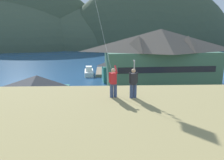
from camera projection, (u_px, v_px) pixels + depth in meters
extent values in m
plane|color=#66604C|center=(117.00, 133.00, 22.92)|extent=(600.00, 600.00, 0.00)
cube|color=gray|center=(115.00, 115.00, 27.78)|extent=(40.00, 20.00, 0.10)
cube|color=navy|center=(107.00, 59.00, 81.37)|extent=(360.00, 84.00, 0.03)
ellipsoid|color=#42513D|center=(2.00, 49.00, 127.49)|extent=(104.38, 57.01, 54.43)
ellipsoid|color=#3D4C38|center=(31.00, 48.00, 134.53)|extent=(92.46, 46.53, 76.15)
ellipsoid|color=#42513D|center=(100.00, 47.00, 136.70)|extent=(146.35, 53.75, 48.91)
ellipsoid|color=#3D4C38|center=(149.00, 48.00, 129.75)|extent=(97.88, 46.44, 76.18)
cube|color=#38604C|center=(159.00, 67.00, 43.85)|extent=(21.91, 10.77, 6.52)
cube|color=black|center=(168.00, 70.00, 39.19)|extent=(18.11, 1.26, 1.10)
pyramid|color=#60564C|center=(161.00, 40.00, 42.66)|extent=(23.25, 11.79, 4.23)
pyramid|color=#60564C|center=(138.00, 44.00, 40.72)|extent=(5.49, 5.49, 2.96)
pyramid|color=#60564C|center=(188.00, 44.00, 41.68)|extent=(5.49, 5.49, 2.96)
cube|color=#338475|center=(38.00, 100.00, 28.76)|extent=(7.60, 5.67, 3.05)
pyramid|color=#47474C|center=(37.00, 82.00, 28.22)|extent=(8.22, 6.23, 1.81)
cube|color=black|center=(31.00, 111.00, 26.31)|extent=(1.10, 0.14, 2.14)
cube|color=#338475|center=(114.00, 73.00, 46.19)|extent=(5.41, 4.58, 3.28)
pyramid|color=#47474C|center=(115.00, 62.00, 45.66)|extent=(5.85, 5.03, 1.44)
cube|color=black|center=(116.00, 78.00, 44.28)|extent=(1.10, 0.17, 2.30)
cube|color=#70604C|center=(103.00, 72.00, 54.87)|extent=(3.20, 10.75, 0.70)
cube|color=silver|center=(89.00, 73.00, 52.55)|extent=(2.47, 6.45, 0.90)
cube|color=white|center=(89.00, 71.00, 52.43)|extent=(2.40, 6.26, 0.16)
cube|color=silver|center=(89.00, 69.00, 51.83)|extent=(1.55, 1.99, 1.10)
cube|color=#A8A399|center=(116.00, 69.00, 58.08)|extent=(2.76, 6.56, 0.90)
cube|color=#B7B2A8|center=(116.00, 67.00, 57.96)|extent=(2.68, 6.36, 0.16)
cube|color=silver|center=(116.00, 65.00, 57.36)|extent=(1.64, 2.06, 1.10)
cylinder|color=black|center=(2.00, 127.00, 23.41)|extent=(0.65, 0.25, 0.64)
cube|color=#B28923|center=(176.00, 125.00, 22.84)|extent=(4.23, 1.87, 0.80)
cube|color=olive|center=(175.00, 119.00, 22.66)|extent=(2.12, 1.63, 0.70)
cube|color=black|center=(175.00, 119.00, 22.67)|extent=(2.17, 1.67, 0.32)
cylinder|color=black|center=(192.00, 133.00, 22.06)|extent=(0.64, 0.23, 0.64)
cylinder|color=black|center=(185.00, 125.00, 23.85)|extent=(0.64, 0.23, 0.64)
cylinder|color=black|center=(165.00, 133.00, 22.00)|extent=(0.64, 0.23, 0.64)
cylinder|color=black|center=(160.00, 125.00, 23.79)|extent=(0.64, 0.23, 0.64)
cube|color=navy|center=(179.00, 102.00, 30.06)|extent=(4.21, 1.82, 0.80)
cube|color=navy|center=(180.00, 97.00, 29.89)|extent=(2.11, 1.61, 0.70)
cube|color=black|center=(180.00, 97.00, 29.90)|extent=(2.15, 1.64, 0.32)
cylinder|color=black|center=(167.00, 103.00, 30.98)|extent=(0.64, 0.22, 0.64)
cylinder|color=black|center=(171.00, 108.00, 29.19)|extent=(0.64, 0.22, 0.64)
cylinder|color=black|center=(186.00, 103.00, 31.10)|extent=(0.64, 0.22, 0.64)
cylinder|color=black|center=(191.00, 107.00, 29.31)|extent=(0.64, 0.22, 0.64)
cube|color=#B28923|center=(102.00, 104.00, 29.49)|extent=(4.35, 2.17, 0.80)
cube|color=olive|center=(103.00, 99.00, 29.32)|extent=(2.24, 1.78, 0.70)
cube|color=black|center=(103.00, 99.00, 29.33)|extent=(2.28, 1.82, 0.32)
cylinder|color=black|center=(93.00, 104.00, 30.55)|extent=(0.66, 0.28, 0.64)
cylinder|color=black|center=(91.00, 109.00, 28.76)|extent=(0.66, 0.28, 0.64)
cylinder|color=black|center=(112.00, 105.00, 30.40)|extent=(0.66, 0.28, 0.64)
cylinder|color=black|center=(111.00, 109.00, 28.62)|extent=(0.66, 0.28, 0.64)
cube|color=#B28923|center=(140.00, 103.00, 29.75)|extent=(4.24, 1.89, 0.80)
cube|color=olive|center=(141.00, 98.00, 29.59)|extent=(2.13, 1.64, 0.70)
cube|color=black|center=(141.00, 98.00, 29.60)|extent=(2.17, 1.68, 0.32)
cylinder|color=black|center=(129.00, 104.00, 30.65)|extent=(0.64, 0.23, 0.64)
cylinder|color=black|center=(131.00, 109.00, 28.87)|extent=(0.64, 0.23, 0.64)
cylinder|color=black|center=(148.00, 104.00, 30.81)|extent=(0.64, 0.23, 0.64)
cylinder|color=black|center=(151.00, 108.00, 29.02)|extent=(0.64, 0.23, 0.64)
cylinder|color=#ADADB2|center=(134.00, 81.00, 32.56)|extent=(0.16, 0.16, 6.11)
cube|color=#4C4C51|center=(134.00, 61.00, 32.24)|extent=(0.24, 0.70, 0.20)
cylinder|color=#384770|center=(112.00, 91.00, 12.92)|extent=(0.20, 0.20, 0.82)
cylinder|color=#384770|center=(115.00, 90.00, 12.96)|extent=(0.20, 0.20, 0.82)
cylinder|color=red|center=(113.00, 78.00, 12.78)|extent=(0.40, 0.40, 0.64)
sphere|color=tan|center=(113.00, 70.00, 12.67)|extent=(0.24, 0.24, 0.24)
cylinder|color=red|center=(116.00, 69.00, 12.87)|extent=(0.19, 0.56, 0.43)
cylinder|color=red|center=(110.00, 77.00, 12.72)|extent=(0.11, 0.11, 0.60)
cylinder|color=#384770|center=(131.00, 91.00, 12.78)|extent=(0.20, 0.20, 0.82)
cylinder|color=#384770|center=(135.00, 91.00, 12.85)|extent=(0.20, 0.20, 0.82)
cylinder|color=#232328|center=(133.00, 79.00, 12.65)|extent=(0.40, 0.40, 0.64)
sphere|color=tan|center=(134.00, 71.00, 12.55)|extent=(0.24, 0.24, 0.24)
cylinder|color=#232328|center=(130.00, 78.00, 12.58)|extent=(0.11, 0.11, 0.60)
cylinder|color=#232328|center=(137.00, 77.00, 12.70)|extent=(0.11, 0.11, 0.60)
cylinder|color=silver|center=(101.00, 25.00, 15.89)|extent=(2.03, 7.38, 8.51)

